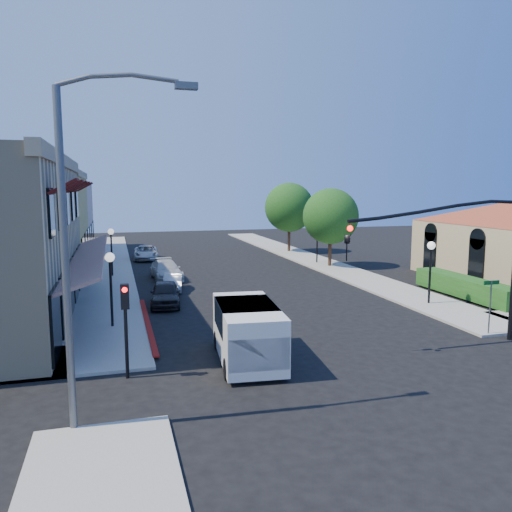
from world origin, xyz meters
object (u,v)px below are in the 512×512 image
object	(u,v)px
parked_car_c	(166,270)
secondary_signal	(125,313)
lamppost_left_far	(111,240)
lamppost_right_near	(431,257)
street_tree_b	(289,207)
parked_car_d	(146,253)
parked_car_b	(173,282)
lamppost_right_far	(317,232)
parked_car_a	(165,293)
street_tree_a	(331,216)
street_name_sign	(491,298)
white_van	(248,329)
cobra_streetlight	(79,236)
signal_mast_arm	(473,247)
lamppost_left_near	(110,271)

from	to	relation	value
parked_car_c	secondary_signal	bearing A→B (deg)	-104.10
lamppost_left_far	lamppost_right_near	xyz separation A→B (m)	(17.00, -14.00, 0.00)
street_tree_b	parked_car_d	size ratio (longest dim) A/B	1.53
parked_car_b	secondary_signal	bearing A→B (deg)	-94.58
secondary_signal	lamppost_right_far	size ratio (longest dim) A/B	0.93
parked_car_a	parked_car_b	size ratio (longest dim) A/B	1.21
lamppost_right_near	parked_car_b	size ratio (longest dim) A/B	1.09
lamppost_left_far	parked_car_b	distance (m)	7.46
street_tree_a	parked_car_a	world-z (taller)	street_tree_a
street_tree_a	parked_car_d	bearing A→B (deg)	149.19
street_name_sign	white_van	size ratio (longest dim) A/B	0.49
cobra_streetlight	parked_car_d	world-z (taller)	cobra_streetlight
cobra_streetlight	parked_car_b	bearing A→B (deg)	76.35
signal_mast_arm	parked_car_a	xyz separation A→B (m)	(-11.51, 10.50, -3.42)
street_name_sign	parked_car_c	distance (m)	21.66
street_tree_a	parked_car_b	world-z (taller)	street_tree_a
street_name_sign	lamppost_right_near	bearing A→B (deg)	80.22
white_van	secondary_signal	bearing A→B (deg)	-173.00
signal_mast_arm	street_tree_b	bearing A→B (deg)	84.49
signal_mast_arm	white_van	bearing A→B (deg)	177.26
parked_car_a	street_name_sign	bearing A→B (deg)	-30.35
lamppost_right_near	parked_car_c	distance (m)	18.03
lamppost_left_far	lamppost_right_far	xyz separation A→B (m)	(17.00, 2.00, 0.00)
signal_mast_arm	white_van	world-z (taller)	signal_mast_arm
lamppost_left_near	lamppost_right_near	distance (m)	17.00
lamppost_right_far	street_tree_b	bearing A→B (deg)	87.85
street_tree_b	lamppost_left_near	size ratio (longest dim) A/B	1.97
cobra_streetlight	parked_car_c	size ratio (longest dim) A/B	2.02
white_van	parked_car_a	size ratio (longest dim) A/B	1.29
parked_car_b	parked_car_d	bearing A→B (deg)	100.78
street_tree_a	parked_car_b	xyz separation A→B (m)	(-13.60, -6.09, -3.66)
street_tree_a	parked_car_a	bearing A→B (deg)	-145.32
street_tree_b	cobra_streetlight	world-z (taller)	cobra_streetlight
parked_car_a	parked_car_c	size ratio (longest dim) A/B	0.85
lamppost_right_near	parked_car_b	bearing A→B (deg)	149.26
signal_mast_arm	lamppost_left_far	size ratio (longest dim) A/B	2.24
lamppost_right_near	parked_car_d	xyz separation A→B (m)	(-14.05, 22.55, -2.10)
lamppost_right_far	parked_car_d	distance (m)	15.64
street_name_sign	street_tree_a	bearing A→B (deg)	86.24
cobra_streetlight	parked_car_a	distance (m)	15.14
parked_car_a	parked_car_b	world-z (taller)	parked_car_a
lamppost_left_far	street_tree_a	bearing A→B (deg)	0.00
street_tree_a	parked_car_a	size ratio (longest dim) A/B	1.65
lamppost_right_near	parked_car_d	distance (m)	26.65
lamppost_right_near	white_van	distance (m)	13.60
signal_mast_arm	street_tree_a	bearing A→B (deg)	81.83
lamppost_left_far	parked_car_b	bearing A→B (deg)	-58.72
lamppost_left_near	parked_car_b	world-z (taller)	lamppost_left_near
signal_mast_arm	lamppost_right_far	world-z (taller)	signal_mast_arm
parked_car_b	white_van	bearing A→B (deg)	-77.19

